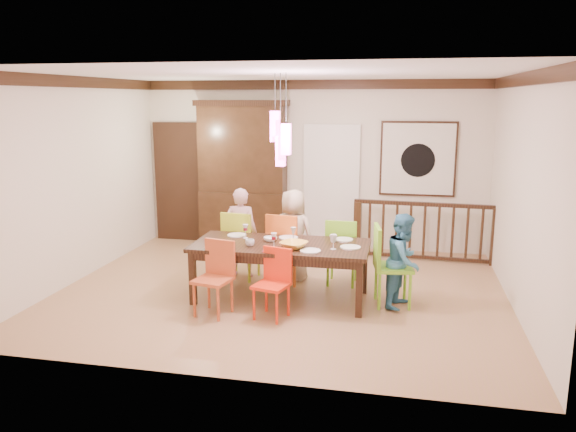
% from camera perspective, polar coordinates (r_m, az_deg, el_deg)
% --- Properties ---
extents(floor, '(6.00, 6.00, 0.00)m').
position_cam_1_polar(floor, '(7.77, -0.69, -7.64)').
color(floor, '#A98352').
rests_on(floor, ground).
extents(ceiling, '(6.00, 6.00, 0.00)m').
position_cam_1_polar(ceiling, '(7.33, -0.75, 14.26)').
color(ceiling, white).
rests_on(ceiling, wall_back).
extents(wall_back, '(6.00, 0.00, 6.00)m').
position_cam_1_polar(wall_back, '(9.84, 2.45, 5.19)').
color(wall_back, beige).
rests_on(wall_back, floor).
extents(wall_left, '(0.00, 5.00, 5.00)m').
position_cam_1_polar(wall_left, '(8.57, -20.74, 3.43)').
color(wall_left, beige).
rests_on(wall_left, floor).
extents(wall_right, '(0.00, 5.00, 5.00)m').
position_cam_1_polar(wall_right, '(7.37, 22.69, 2.01)').
color(wall_right, beige).
rests_on(wall_right, floor).
extents(crown_molding, '(6.00, 5.00, 0.16)m').
position_cam_1_polar(crown_molding, '(7.33, -0.75, 13.63)').
color(crown_molding, black).
rests_on(crown_molding, wall_back).
extents(panel_door, '(1.04, 0.07, 2.24)m').
position_cam_1_polar(panel_door, '(10.51, -10.66, 3.23)').
color(panel_door, black).
rests_on(panel_door, wall_back).
extents(white_doorway, '(0.97, 0.05, 2.22)m').
position_cam_1_polar(white_doorway, '(9.82, 4.41, 2.79)').
color(white_doorway, silver).
rests_on(white_doorway, wall_back).
extents(painting, '(1.25, 0.06, 1.25)m').
position_cam_1_polar(painting, '(9.66, 13.06, 5.66)').
color(painting, black).
rests_on(painting, wall_back).
extents(pendant_cluster, '(0.27, 0.21, 1.14)m').
position_cam_1_polar(pendant_cluster, '(7.05, -0.76, 7.90)').
color(pendant_cluster, '#FF4CBA').
rests_on(pendant_cluster, ceiling).
extents(dining_table, '(2.28, 1.05, 0.75)m').
position_cam_1_polar(dining_table, '(7.30, -0.73, -3.41)').
color(dining_table, black).
rests_on(dining_table, floor).
extents(chair_far_left, '(0.51, 0.51, 1.01)m').
position_cam_1_polar(chair_far_left, '(8.19, -4.70, -2.41)').
color(chair_far_left, '#ACC625').
rests_on(chair_far_left, floor).
extents(chair_far_mid, '(0.52, 0.52, 1.02)m').
position_cam_1_polar(chair_far_mid, '(7.99, -0.15, -2.71)').
color(chair_far_mid, '#D95E1D').
rests_on(chair_far_mid, floor).
extents(chair_far_right, '(0.45, 0.45, 0.96)m').
position_cam_1_polar(chair_far_right, '(7.96, 5.56, -3.09)').
color(chair_far_right, '#6EBB20').
rests_on(chair_far_right, floor).
extents(chair_near_left, '(0.48, 0.48, 0.90)m').
position_cam_1_polar(chair_near_left, '(6.87, -7.66, -5.85)').
color(chair_near_left, '#BA4D26').
rests_on(chair_near_left, floor).
extents(chair_near_mid, '(0.46, 0.46, 0.84)m').
position_cam_1_polar(chair_near_mid, '(6.72, -1.71, -6.49)').
color(chair_near_mid, red).
rests_on(chair_near_mid, floor).
extents(chair_end_right, '(0.54, 0.54, 1.03)m').
position_cam_1_polar(chair_end_right, '(7.22, 10.67, -4.45)').
color(chair_end_right, '#79CE28').
rests_on(chair_end_right, floor).
extents(china_hutch, '(1.63, 0.46, 2.56)m').
position_cam_1_polar(china_hutch, '(9.93, -4.61, 4.26)').
color(china_hutch, black).
rests_on(china_hutch, floor).
extents(balustrade, '(2.30, 0.21, 0.96)m').
position_cam_1_polar(balustrade, '(9.34, 13.67, -1.42)').
color(balustrade, black).
rests_on(balustrade, floor).
extents(person_far_left, '(0.50, 0.34, 1.32)m').
position_cam_1_polar(person_far_left, '(8.28, -4.80, -1.66)').
color(person_far_left, beige).
rests_on(person_far_left, floor).
extents(person_far_mid, '(0.74, 0.58, 1.32)m').
position_cam_1_polar(person_far_mid, '(8.11, 0.53, -1.91)').
color(person_far_mid, '#C2AE93').
rests_on(person_far_mid, floor).
extents(person_end_right, '(0.61, 0.70, 1.20)m').
position_cam_1_polar(person_end_right, '(7.21, 11.68, -4.46)').
color(person_end_right, teal).
rests_on(person_end_right, floor).
extents(serving_bowl, '(0.43, 0.43, 0.08)m').
position_cam_1_polar(serving_bowl, '(7.06, 0.59, -2.94)').
color(serving_bowl, '#EDB743').
rests_on(serving_bowl, dining_table).
extents(small_bowl, '(0.21, 0.21, 0.06)m').
position_cam_1_polar(small_bowl, '(7.39, -1.80, -2.37)').
color(small_bowl, white).
rests_on(small_bowl, dining_table).
extents(cup_left, '(0.14, 0.14, 0.09)m').
position_cam_1_polar(cup_left, '(7.15, -3.89, -2.74)').
color(cup_left, silver).
rests_on(cup_left, dining_table).
extents(cup_right, '(0.12, 0.12, 0.09)m').
position_cam_1_polar(cup_right, '(7.35, 4.63, -2.33)').
color(cup_right, silver).
rests_on(cup_right, dining_table).
extents(plate_far_left, '(0.26, 0.26, 0.01)m').
position_cam_1_polar(plate_far_left, '(7.72, -5.22, -1.94)').
color(plate_far_left, white).
rests_on(plate_far_left, dining_table).
extents(plate_far_mid, '(0.26, 0.26, 0.01)m').
position_cam_1_polar(plate_far_mid, '(7.55, 0.05, -2.21)').
color(plate_far_mid, white).
rests_on(plate_far_mid, dining_table).
extents(plate_far_right, '(0.26, 0.26, 0.01)m').
position_cam_1_polar(plate_far_right, '(7.49, 5.65, -2.39)').
color(plate_far_right, white).
rests_on(plate_far_right, dining_table).
extents(plate_near_left, '(0.26, 0.26, 0.01)m').
position_cam_1_polar(plate_near_left, '(7.20, -7.28, -3.00)').
color(plate_near_left, white).
rests_on(plate_near_left, dining_table).
extents(plate_near_mid, '(0.26, 0.26, 0.01)m').
position_cam_1_polar(plate_near_mid, '(6.91, 2.28, -3.55)').
color(plate_near_mid, white).
rests_on(plate_near_mid, dining_table).
extents(plate_end_right, '(0.26, 0.26, 0.01)m').
position_cam_1_polar(plate_end_right, '(7.12, 6.35, -3.17)').
color(plate_end_right, white).
rests_on(plate_end_right, dining_table).
extents(wine_glass_a, '(0.08, 0.08, 0.19)m').
position_cam_1_polar(wine_glass_a, '(7.55, -4.34, -1.56)').
color(wine_glass_a, '#590C19').
rests_on(wine_glass_a, dining_table).
extents(wine_glass_b, '(0.08, 0.08, 0.19)m').
position_cam_1_polar(wine_glass_b, '(7.36, 0.55, -1.87)').
color(wine_glass_b, silver).
rests_on(wine_glass_b, dining_table).
extents(wine_glass_c, '(0.08, 0.08, 0.19)m').
position_cam_1_polar(wine_glass_c, '(7.06, -1.45, -2.49)').
color(wine_glass_c, '#590C19').
rests_on(wine_glass_c, dining_table).
extents(wine_glass_d, '(0.08, 0.08, 0.19)m').
position_cam_1_polar(wine_glass_d, '(7.01, 4.63, -2.63)').
color(wine_glass_d, silver).
rests_on(wine_glass_d, dining_table).
extents(napkin, '(0.18, 0.14, 0.01)m').
position_cam_1_polar(napkin, '(6.92, -1.76, -3.54)').
color(napkin, '#D83359').
rests_on(napkin, dining_table).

